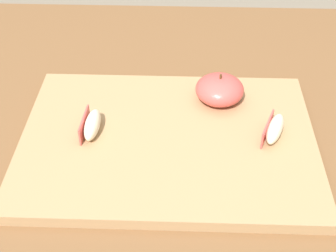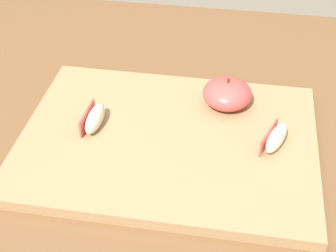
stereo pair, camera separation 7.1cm
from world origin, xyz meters
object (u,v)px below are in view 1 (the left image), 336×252
object	(u,v)px
apple_wedge_front	(92,123)
apple_wedge_right	(274,129)
cutting_board	(168,141)
apple_half_skin_up	(220,89)

from	to	relation	value
apple_wedge_front	apple_wedge_right	bearing A→B (deg)	-0.95
apple_wedge_front	cutting_board	bearing A→B (deg)	-5.03
apple_wedge_front	apple_half_skin_up	bearing A→B (deg)	23.52
apple_half_skin_up	apple_wedge_right	distance (m)	0.12
apple_wedge_front	apple_wedge_right	xyz separation A→B (m)	(0.27, -0.00, 0.00)
cutting_board	apple_half_skin_up	distance (m)	0.12
cutting_board	apple_wedge_right	distance (m)	0.16
apple_half_skin_up	apple_wedge_right	xyz separation A→B (m)	(0.08, -0.09, -0.01)
cutting_board	apple_wedge_right	bearing A→B (deg)	2.03
apple_half_skin_up	apple_wedge_front	distance (m)	0.21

